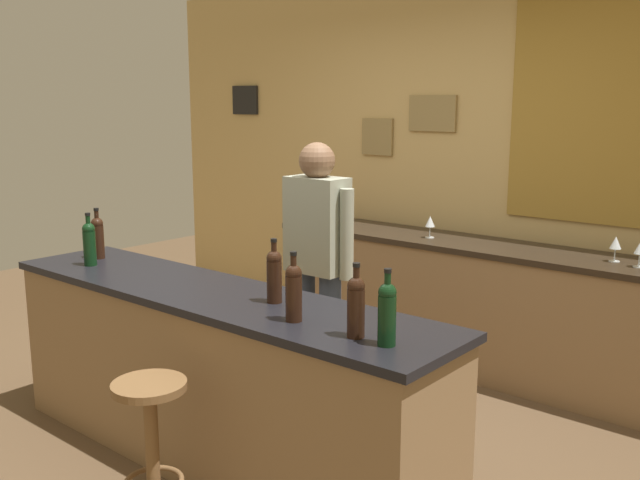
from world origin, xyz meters
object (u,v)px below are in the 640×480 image
wine_glass_c (640,249)px  coffee_mug (320,216)px  wine_glass_a (430,222)px  wine_glass_b (616,244)px  wine_bottle_a (98,236)px  wine_bottle_c (274,274)px  wine_bottle_b (89,242)px  wine_bottle_e (356,304)px  wine_bottle_d (294,290)px  bartender (317,259)px  bar_stool (151,430)px  wine_bottle_f (387,312)px

wine_glass_c → coffee_mug: size_ratio=1.24×
wine_glass_a → wine_glass_b: size_ratio=1.00×
coffee_mug → wine_glass_a: bearing=-0.5°
wine_bottle_a → wine_glass_c: 3.19m
wine_bottle_c → wine_glass_b: (0.91, 2.00, -0.05)m
wine_bottle_b → wine_bottle_e: size_ratio=1.00×
wine_bottle_d → wine_bottle_b: bearing=179.1°
wine_glass_c → wine_bottle_d: bearing=-111.0°
bartender → wine_glass_a: 1.16m
wine_glass_a → wine_glass_b: same height
coffee_mug → bartender: bearing=-50.5°
wine_bottle_c → wine_glass_b: 2.20m
bar_stool → wine_glass_a: wine_glass_a is taller
wine_bottle_c → wine_bottle_d: bearing=-30.5°
coffee_mug → bar_stool: bearing=-64.7°
coffee_mug → wine_bottle_e: bearing=-47.0°
bar_stool → wine_glass_c: (1.21, 2.57, 0.55)m
wine_bottle_f → wine_bottle_c: bearing=168.5°
bartender → wine_bottle_e: 1.37m
bartender → coffee_mug: size_ratio=12.96×
wine_bottle_a → wine_bottle_d: (1.73, -0.16, 0.00)m
wine_bottle_d → wine_bottle_e: same height
wine_bottle_b → wine_glass_c: 3.18m
bar_stool → wine_bottle_c: size_ratio=2.22×
bartender → coffee_mug: bartender is taller
bar_stool → wine_glass_b: wine_glass_b is taller
wine_bottle_d → coffee_mug: bearing=127.7°
wine_bottle_a → coffee_mug: 1.95m
wine_bottle_b → wine_bottle_a: bearing=132.8°
wine_bottle_c → wine_glass_c: wine_bottle_c is taller
wine_bottle_f → coffee_mug: bearing=135.1°
wine_bottle_e → wine_glass_b: size_ratio=1.97×
wine_bottle_a → wine_bottle_f: bearing=-4.1°
wine_bottle_b → coffee_mug: size_ratio=2.45×
wine_bottle_b → wine_bottle_f: bearing=-0.6°
wine_glass_a → wine_bottle_a: bearing=-120.2°
wine_bottle_c → wine_glass_a: size_ratio=1.97×
wine_bottle_f → wine_bottle_d: bearing=-179.7°
wine_bottle_f → wine_glass_c: (0.32, 2.10, -0.05)m
wine_glass_b → wine_glass_c: 0.17m
bar_stool → wine_bottle_e: 1.06m
wine_glass_c → wine_glass_a: bearing=-179.7°
bartender → wine_glass_a: size_ratio=10.45×
wine_glass_c → wine_bottle_c: bearing=-118.8°
wine_bottle_a → coffee_mug: size_ratio=2.45×
wine_bottle_e → wine_glass_a: (-0.93, 2.09, -0.05)m
bartender → wine_bottle_c: bearing=-62.9°
bar_stool → wine_bottle_a: 1.58m
wine_bottle_a → wine_bottle_e: size_ratio=1.00×
bar_stool → coffee_mug: (-1.22, 2.57, 0.49)m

